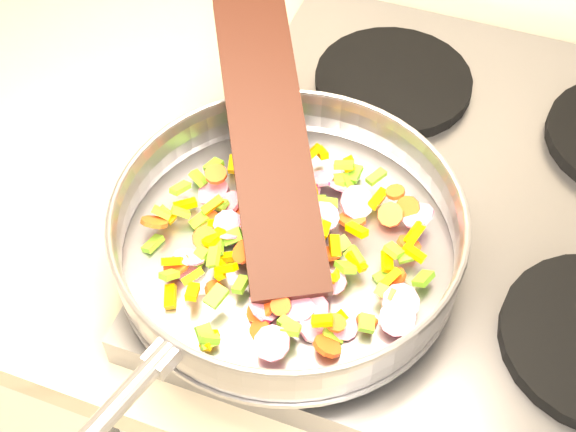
% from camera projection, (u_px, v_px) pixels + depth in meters
% --- Properties ---
extents(cooktop, '(0.60, 0.60, 0.04)m').
position_uv_depth(cooktop, '(479.00, 210.00, 0.88)').
color(cooktop, '#939399').
rests_on(cooktop, counter_top).
extents(grate_fl, '(0.19, 0.19, 0.02)m').
position_uv_depth(grate_fl, '(318.00, 256.00, 0.81)').
color(grate_fl, black).
rests_on(grate_fl, cooktop).
extents(grate_bl, '(0.19, 0.19, 0.02)m').
position_uv_depth(grate_bl, '(393.00, 81.00, 0.97)').
color(grate_bl, black).
rests_on(grate_bl, cooktop).
extents(saute_pan, '(0.39, 0.54, 0.06)m').
position_uv_depth(saute_pan, '(287.00, 232.00, 0.77)').
color(saute_pan, '#9E9EA5').
rests_on(saute_pan, grate_fl).
extents(vegetable_heap, '(0.29, 0.27, 0.05)m').
position_uv_depth(vegetable_heap, '(290.00, 240.00, 0.79)').
color(vegetable_heap, '#EAA100').
rests_on(vegetable_heap, saute_pan).
extents(wooden_spatula, '(0.22, 0.32, 0.11)m').
position_uv_depth(wooden_spatula, '(268.00, 138.00, 0.80)').
color(wooden_spatula, black).
rests_on(wooden_spatula, saute_pan).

